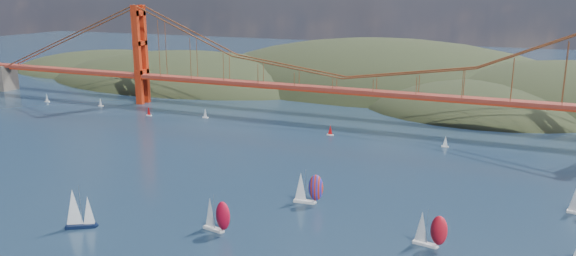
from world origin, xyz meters
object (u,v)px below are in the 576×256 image
Objects in this scene: sloop_navy at (78,209)px; racer_1 at (430,229)px; racer_rwb at (308,187)px; racer_0 at (216,214)px.

sloop_navy reaches higher than racer_1.
sloop_navy is 93.38m from racer_1.
sloop_navy reaches higher than racer_rwb.
racer_0 is 1.03× the size of racer_1.
racer_0 is (35.53, 12.95, -0.63)m from sloop_navy.
sloop_navy is at bearing -146.35° from racer_rwb.
racer_1 is (89.55, 26.48, -0.76)m from sloop_navy.
racer_rwb reaches higher than racer_0.
racer_0 reaches higher than racer_1.
racer_1 is at bearing 25.83° from racer_0.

